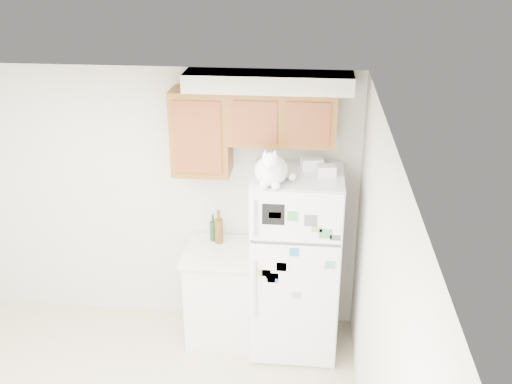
# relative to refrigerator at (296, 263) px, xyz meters

# --- Properties ---
(room_shell) EXTENTS (3.84, 4.04, 2.52)m
(room_shell) POSITION_rel_refrigerator_xyz_m (-1.23, -1.36, 0.82)
(room_shell) COLOR beige
(room_shell) RESTS_ON ground_plane
(refrigerator) EXTENTS (0.76, 0.78, 1.70)m
(refrigerator) POSITION_rel_refrigerator_xyz_m (0.00, 0.00, 0.00)
(refrigerator) COLOR white
(refrigerator) RESTS_ON ground_plane
(base_counter) EXTENTS (0.64, 0.64, 0.92)m
(base_counter) POSITION_rel_refrigerator_xyz_m (-0.69, 0.07, -0.39)
(base_counter) COLOR white
(base_counter) RESTS_ON ground_plane
(cat) EXTENTS (0.33, 0.49, 0.34)m
(cat) POSITION_rel_refrigerator_xyz_m (-0.21, -0.24, 0.98)
(cat) COLOR white
(cat) RESTS_ON refrigerator
(storage_box_back) EXTENTS (0.20, 0.16, 0.10)m
(storage_box_back) POSITION_rel_refrigerator_xyz_m (0.11, 0.14, 0.90)
(storage_box_back) COLOR white
(storage_box_back) RESTS_ON refrigerator
(storage_box_front) EXTENTS (0.16, 0.12, 0.09)m
(storage_box_front) POSITION_rel_refrigerator_xyz_m (0.23, -0.01, 0.89)
(storage_box_front) COLOR white
(storage_box_front) RESTS_ON refrigerator
(bottle_green) EXTENTS (0.06, 0.06, 0.26)m
(bottle_green) POSITION_rel_refrigerator_xyz_m (-0.78, 0.24, 0.20)
(bottle_green) COLOR #19381E
(bottle_green) RESTS_ON base_counter
(bottle_amber) EXTENTS (0.08, 0.08, 0.33)m
(bottle_amber) POSITION_rel_refrigerator_xyz_m (-0.72, 0.19, 0.23)
(bottle_amber) COLOR #593814
(bottle_amber) RESTS_ON base_counter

